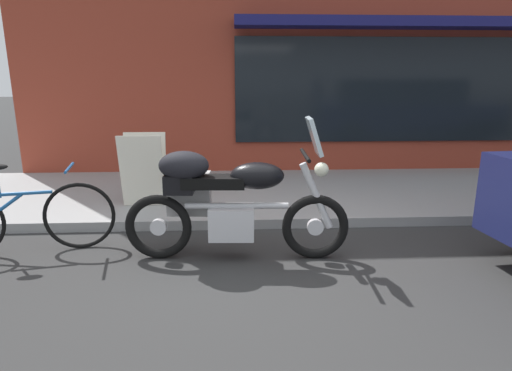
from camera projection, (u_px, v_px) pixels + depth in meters
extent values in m
plane|color=#2E2E2E|center=(260.00, 271.00, 3.99)|extent=(80.00, 80.00, 0.00)
torus|color=black|center=(315.00, 227.00, 4.20)|extent=(0.66, 0.12, 0.66)
cylinder|color=silver|center=(315.00, 227.00, 4.20)|extent=(0.16, 0.07, 0.16)
torus|color=black|center=(158.00, 227.00, 4.20)|extent=(0.66, 0.12, 0.66)
cylinder|color=silver|center=(158.00, 227.00, 4.20)|extent=(0.16, 0.07, 0.16)
cube|color=silver|center=(232.00, 222.00, 4.19)|extent=(0.45, 0.32, 0.32)
cylinder|color=silver|center=(237.00, 206.00, 4.15)|extent=(1.01, 0.11, 0.06)
ellipsoid|color=black|center=(257.00, 176.00, 4.08)|extent=(0.53, 0.31, 0.26)
cube|color=black|center=(214.00, 182.00, 4.09)|extent=(0.61, 0.27, 0.11)
cube|color=black|center=(179.00, 184.00, 4.10)|extent=(0.29, 0.23, 0.18)
cylinder|color=silver|center=(316.00, 196.00, 4.13)|extent=(0.35, 0.09, 0.67)
cylinder|color=black|center=(305.00, 155.00, 4.03)|extent=(0.07, 0.62, 0.04)
cube|color=silver|center=(314.00, 136.00, 3.98)|extent=(0.17, 0.33, 0.35)
sphere|color=#EAEACC|center=(321.00, 170.00, 4.06)|extent=(0.14, 0.14, 0.14)
cube|color=#A3A3A3|center=(189.00, 193.00, 4.37)|extent=(0.45, 0.22, 0.44)
cube|color=black|center=(190.00, 191.00, 4.47)|extent=(0.37, 0.03, 0.03)
ellipsoid|color=black|center=(184.00, 166.00, 4.05)|extent=(0.50, 0.34, 0.28)
torus|color=black|center=(80.00, 216.00, 4.45)|extent=(0.71, 0.18, 0.72)
cylinder|color=#1E5999|center=(21.00, 194.00, 4.25)|extent=(0.58, 0.15, 0.04)
cylinder|color=#1E5999|center=(0.00, 210.00, 4.24)|extent=(0.45, 0.12, 0.33)
cylinder|color=#1E5999|center=(69.00, 168.00, 4.31)|extent=(0.12, 0.48, 0.03)
cube|color=silver|center=(142.00, 172.00, 5.45)|extent=(0.55, 0.19, 0.94)
cube|color=silver|center=(145.00, 168.00, 5.66)|extent=(0.55, 0.19, 0.94)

